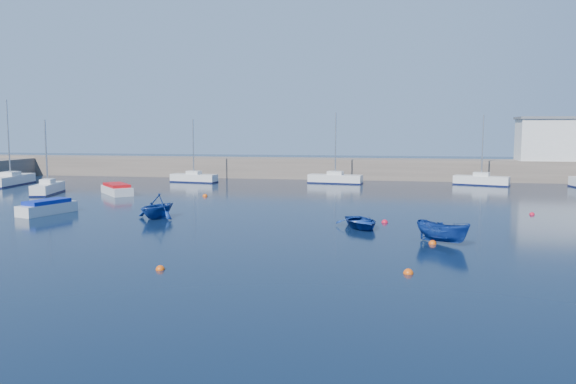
% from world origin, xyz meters
% --- Properties ---
extents(ground, '(220.00, 220.00, 0.00)m').
position_xyz_m(ground, '(0.00, 0.00, 0.00)').
color(ground, black).
rests_on(ground, ground).
extents(back_wall, '(96.00, 4.50, 2.60)m').
position_xyz_m(back_wall, '(0.00, 46.00, 1.30)').
color(back_wall, '#6D5F53').
rests_on(back_wall, ground).
extents(harbor_office, '(10.00, 4.00, 5.00)m').
position_xyz_m(harbor_office, '(30.00, 46.00, 5.10)').
color(harbor_office, silver).
rests_on(harbor_office, back_wall).
extents(sailboat_3, '(2.74, 5.66, 7.33)m').
position_xyz_m(sailboat_3, '(-23.79, 23.48, 0.59)').
color(sailboat_3, silver).
rests_on(sailboat_3, ground).
extents(sailboat_4, '(3.08, 7.69, 9.72)m').
position_xyz_m(sailboat_4, '(-33.17, 30.60, 0.62)').
color(sailboat_4, silver).
rests_on(sailboat_4, ground).
extents(sailboat_5, '(5.92, 2.52, 7.58)m').
position_xyz_m(sailboat_5, '(-13.71, 37.78, 0.55)').
color(sailboat_5, silver).
rests_on(sailboat_5, ground).
extents(sailboat_6, '(6.54, 2.70, 8.33)m').
position_xyz_m(sailboat_6, '(3.27, 39.48, 0.57)').
color(sailboat_6, silver).
rests_on(sailboat_6, ground).
extents(sailboat_7, '(6.29, 3.58, 8.03)m').
position_xyz_m(sailboat_7, '(20.00, 40.27, 0.59)').
color(sailboat_7, silver).
rests_on(sailboat_7, ground).
extents(motorboat_1, '(2.83, 4.73, 1.09)m').
position_xyz_m(motorboat_1, '(-15.95, 11.47, 0.51)').
color(motorboat_1, silver).
rests_on(motorboat_1, ground).
extents(motorboat_2, '(4.85, 5.08, 1.07)m').
position_xyz_m(motorboat_2, '(-16.87, 24.34, 0.50)').
color(motorboat_2, silver).
rests_on(motorboat_2, ground).
extents(dinghy_center, '(3.90, 4.49, 0.78)m').
position_xyz_m(dinghy_center, '(7.81, 9.66, 0.39)').
color(dinghy_center, navy).
rests_on(dinghy_center, ground).
extents(dinghy_left, '(3.83, 4.13, 1.78)m').
position_xyz_m(dinghy_left, '(-6.88, 11.02, 0.89)').
color(dinghy_left, navy).
rests_on(dinghy_left, ground).
extents(dinghy_right, '(3.44, 3.07, 1.30)m').
position_xyz_m(dinghy_right, '(12.60, 5.36, 0.65)').
color(dinghy_right, navy).
rests_on(dinghy_right, ground).
extents(buoy_0, '(0.42, 0.42, 0.42)m').
position_xyz_m(buoy_0, '(-0.71, -3.02, 0.00)').
color(buoy_0, '#DB4D0B').
rests_on(buoy_0, ground).
extents(buoy_1, '(0.45, 0.45, 0.45)m').
position_xyz_m(buoy_1, '(9.33, 12.00, 0.00)').
color(buoy_1, red).
rests_on(buoy_1, ground).
extents(buoy_2, '(0.44, 0.44, 0.44)m').
position_xyz_m(buoy_2, '(12.04, 5.19, 0.00)').
color(buoy_2, '#DB4D0B').
rests_on(buoy_2, ground).
extents(buoy_3, '(0.49, 0.49, 0.49)m').
position_xyz_m(buoy_3, '(-7.75, 24.28, 0.00)').
color(buoy_3, '#DB4D0B').
rests_on(buoy_3, ground).
extents(buoy_4, '(0.40, 0.40, 0.40)m').
position_xyz_m(buoy_4, '(20.22, 17.59, 0.00)').
color(buoy_4, red).
rests_on(buoy_4, ground).
extents(buoy_5, '(0.46, 0.46, 0.46)m').
position_xyz_m(buoy_5, '(10.49, -1.70, 0.00)').
color(buoy_5, '#DB4D0B').
rests_on(buoy_5, ground).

